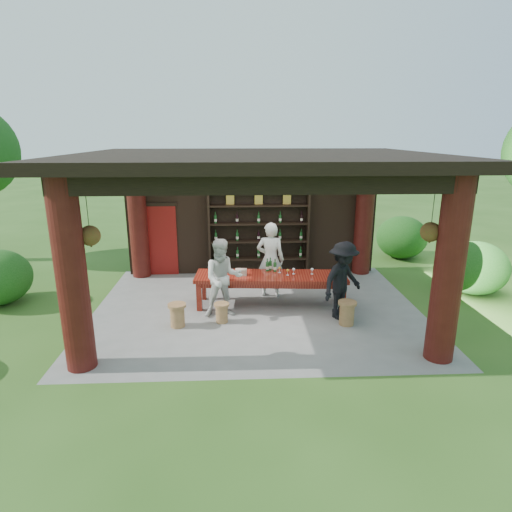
{
  "coord_description": "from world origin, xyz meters",
  "views": [
    {
      "loc": [
        -0.45,
        -9.15,
        3.88
      ],
      "look_at": [
        0.0,
        0.4,
        1.15
      ],
      "focal_mm": 30.0,
      "sensor_mm": 36.0,
      "label": 1
    }
  ],
  "objects_px": {
    "wine_shelf": "(259,233)",
    "stool_near_left": "(222,312)",
    "stool_near_right": "(347,312)",
    "guest_man": "(343,281)",
    "napkin_basket": "(241,272)",
    "host": "(270,260)",
    "guest_woman": "(223,278)",
    "stool_far_left": "(177,315)",
    "tasting_table": "(271,280)"
  },
  "relations": [
    {
      "from": "stool_near_right",
      "to": "tasting_table",
      "type": "bearing_deg",
      "value": 143.38
    },
    {
      "from": "wine_shelf",
      "to": "napkin_basket",
      "type": "xyz_separation_m",
      "value": [
        -0.52,
        -2.23,
        -0.41
      ]
    },
    {
      "from": "stool_far_left",
      "to": "stool_near_left",
      "type": "bearing_deg",
      "value": 10.5
    },
    {
      "from": "stool_near_left",
      "to": "stool_near_right",
      "type": "height_order",
      "value": "stool_near_right"
    },
    {
      "from": "napkin_basket",
      "to": "guest_woman",
      "type": "bearing_deg",
      "value": -125.25
    },
    {
      "from": "stool_near_left",
      "to": "napkin_basket",
      "type": "xyz_separation_m",
      "value": [
        0.43,
        0.92,
        0.59
      ]
    },
    {
      "from": "guest_man",
      "to": "stool_near_right",
      "type": "bearing_deg",
      "value": -122.07
    },
    {
      "from": "stool_near_right",
      "to": "guest_man",
      "type": "height_order",
      "value": "guest_man"
    },
    {
      "from": "stool_near_right",
      "to": "host",
      "type": "bearing_deg",
      "value": 130.28
    },
    {
      "from": "wine_shelf",
      "to": "stool_near_left",
      "type": "xyz_separation_m",
      "value": [
        -0.96,
        -3.15,
        -1.0
      ]
    },
    {
      "from": "stool_far_left",
      "to": "guest_woman",
      "type": "bearing_deg",
      "value": 28.72
    },
    {
      "from": "wine_shelf",
      "to": "guest_man",
      "type": "xyz_separation_m",
      "value": [
        1.65,
        -3.03,
        -0.37
      ]
    },
    {
      "from": "stool_far_left",
      "to": "guest_woman",
      "type": "height_order",
      "value": "guest_woman"
    },
    {
      "from": "wine_shelf",
      "to": "host",
      "type": "height_order",
      "value": "wine_shelf"
    },
    {
      "from": "wine_shelf",
      "to": "stool_near_right",
      "type": "height_order",
      "value": "wine_shelf"
    },
    {
      "from": "wine_shelf",
      "to": "stool_near_right",
      "type": "xyz_separation_m",
      "value": [
        1.68,
        -3.38,
        -0.95
      ]
    },
    {
      "from": "tasting_table",
      "to": "stool_far_left",
      "type": "relative_size",
      "value": 7.05
    },
    {
      "from": "guest_woman",
      "to": "host",
      "type": "bearing_deg",
      "value": 38.07
    },
    {
      "from": "wine_shelf",
      "to": "napkin_basket",
      "type": "bearing_deg",
      "value": -103.24
    },
    {
      "from": "stool_far_left",
      "to": "napkin_basket",
      "type": "relative_size",
      "value": 1.93
    },
    {
      "from": "stool_near_left",
      "to": "stool_near_right",
      "type": "bearing_deg",
      "value": -5.18
    },
    {
      "from": "wine_shelf",
      "to": "host",
      "type": "bearing_deg",
      "value": -83.05
    },
    {
      "from": "napkin_basket",
      "to": "wine_shelf",
      "type": "bearing_deg",
      "value": 76.76
    },
    {
      "from": "tasting_table",
      "to": "stool_near_right",
      "type": "height_order",
      "value": "tasting_table"
    },
    {
      "from": "wine_shelf",
      "to": "tasting_table",
      "type": "bearing_deg",
      "value": -85.88
    },
    {
      "from": "tasting_table",
      "to": "guest_woman",
      "type": "bearing_deg",
      "value": -153.58
    },
    {
      "from": "stool_near_left",
      "to": "host",
      "type": "bearing_deg",
      "value": 52.57
    },
    {
      "from": "stool_far_left",
      "to": "stool_near_right",
      "type": "bearing_deg",
      "value": -1.12
    },
    {
      "from": "stool_near_right",
      "to": "host",
      "type": "height_order",
      "value": "host"
    },
    {
      "from": "host",
      "to": "napkin_basket",
      "type": "xyz_separation_m",
      "value": [
        -0.72,
        -0.59,
        -0.11
      ]
    },
    {
      "from": "wine_shelf",
      "to": "stool_near_right",
      "type": "bearing_deg",
      "value": -63.59
    },
    {
      "from": "host",
      "to": "guest_woman",
      "type": "distance_m",
      "value": 1.62
    },
    {
      "from": "napkin_basket",
      "to": "tasting_table",
      "type": "bearing_deg",
      "value": -2.26
    },
    {
      "from": "stool_near_left",
      "to": "stool_near_right",
      "type": "distance_m",
      "value": 2.65
    },
    {
      "from": "stool_near_right",
      "to": "guest_woman",
      "type": "height_order",
      "value": "guest_woman"
    },
    {
      "from": "guest_woman",
      "to": "stool_near_right",
      "type": "bearing_deg",
      "value": -20.52
    },
    {
      "from": "stool_far_left",
      "to": "guest_woman",
      "type": "relative_size",
      "value": 0.29
    },
    {
      "from": "wine_shelf",
      "to": "tasting_table",
      "type": "relative_size",
      "value": 0.79
    },
    {
      "from": "guest_woman",
      "to": "napkin_basket",
      "type": "distance_m",
      "value": 0.7
    },
    {
      "from": "guest_woman",
      "to": "napkin_basket",
      "type": "bearing_deg",
      "value": 46.94
    },
    {
      "from": "guest_man",
      "to": "stool_near_left",
      "type": "bearing_deg",
      "value": 144.84
    },
    {
      "from": "guest_man",
      "to": "wine_shelf",
      "type": "bearing_deg",
      "value": 80.78
    },
    {
      "from": "wine_shelf",
      "to": "stool_near_left",
      "type": "height_order",
      "value": "wine_shelf"
    },
    {
      "from": "tasting_table",
      "to": "napkin_basket",
      "type": "height_order",
      "value": "napkin_basket"
    },
    {
      "from": "stool_near_left",
      "to": "stool_far_left",
      "type": "bearing_deg",
      "value": -169.5
    },
    {
      "from": "stool_near_right",
      "to": "stool_far_left",
      "type": "bearing_deg",
      "value": 178.88
    },
    {
      "from": "stool_far_left",
      "to": "napkin_basket",
      "type": "height_order",
      "value": "napkin_basket"
    },
    {
      "from": "tasting_table",
      "to": "stool_far_left",
      "type": "bearing_deg",
      "value": -152.5
    },
    {
      "from": "tasting_table",
      "to": "napkin_basket",
      "type": "relative_size",
      "value": 13.61
    },
    {
      "from": "tasting_table",
      "to": "stool_near_right",
      "type": "xyz_separation_m",
      "value": [
        1.52,
        -1.13,
        -0.36
      ]
    }
  ]
}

